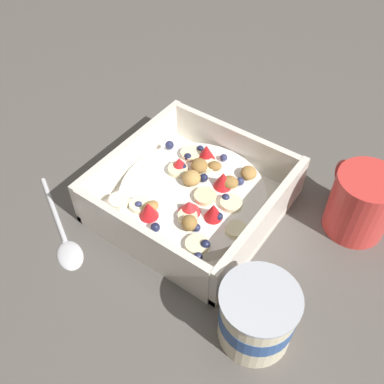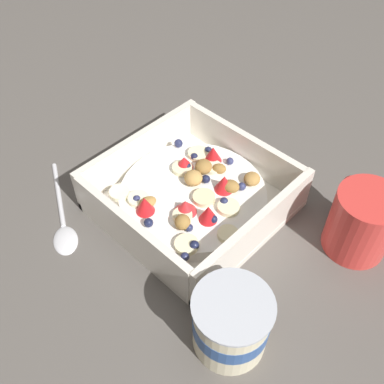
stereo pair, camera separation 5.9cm
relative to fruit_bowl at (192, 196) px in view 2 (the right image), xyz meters
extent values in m
plane|color=#56514C|center=(0.00, 0.00, -0.02)|extent=(2.40, 2.40, 0.00)
cube|color=white|center=(0.00, 0.00, -0.02)|extent=(0.22, 0.22, 0.01)
cube|color=white|center=(0.00, -0.11, 0.01)|extent=(0.22, 0.01, 0.07)
cube|color=white|center=(0.00, 0.11, 0.01)|extent=(0.22, 0.01, 0.07)
cube|color=white|center=(-0.11, 0.00, 0.01)|extent=(0.01, 0.20, 0.07)
cube|color=white|center=(0.11, 0.00, 0.01)|extent=(0.01, 0.20, 0.07)
cylinder|color=white|center=(0.00, 0.00, 0.00)|extent=(0.20, 0.20, 0.02)
cylinder|color=#F7EFC6|center=(0.06, -0.04, 0.01)|extent=(0.04, 0.04, 0.01)
cylinder|color=#F4EAB7|center=(-0.06, -0.04, 0.01)|extent=(0.04, 0.04, 0.01)
cylinder|color=#F4EAB7|center=(0.02, 0.08, 0.01)|extent=(0.03, 0.03, 0.01)
cylinder|color=#F4EAB7|center=(-0.02, -0.04, 0.01)|extent=(0.04, 0.04, 0.01)
cylinder|color=#F4EAB7|center=(0.04, 0.02, 0.01)|extent=(0.04, 0.04, 0.01)
cylinder|color=#F4EAB7|center=(0.07, 0.06, 0.01)|extent=(0.04, 0.04, 0.01)
cylinder|color=beige|center=(0.00, 0.02, 0.01)|extent=(0.04, 0.04, 0.01)
cylinder|color=#F7EFC6|center=(0.07, -0.07, 0.01)|extent=(0.04, 0.04, 0.01)
cylinder|color=#F4EAB7|center=(-0.01, 0.05, 0.01)|extent=(0.04, 0.04, 0.01)
cylinder|color=#F7EFC6|center=(-0.05, -0.01, 0.01)|extent=(0.04, 0.04, 0.01)
cone|color=red|center=(0.03, 0.02, 0.02)|extent=(0.04, 0.04, 0.02)
cone|color=red|center=(-0.07, -0.02, 0.02)|extent=(0.04, 0.04, 0.03)
cone|color=red|center=(0.02, 0.05, 0.02)|extent=(0.03, 0.03, 0.03)
cone|color=red|center=(0.07, -0.02, 0.02)|extent=(0.03, 0.03, 0.02)
cone|color=red|center=(-0.03, -0.04, 0.02)|extent=(0.04, 0.04, 0.02)
cone|color=red|center=(-0.03, 0.03, 0.02)|extent=(0.03, 0.03, 0.02)
sphere|color=#191E3D|center=(-0.07, -0.04, 0.01)|extent=(0.01, 0.01, 0.01)
sphere|color=navy|center=(0.06, -0.04, 0.01)|extent=(0.01, 0.01, 0.01)
sphere|color=navy|center=(-0.05, 0.04, 0.01)|extent=(0.01, 0.01, 0.01)
sphere|color=#23284C|center=(0.05, 0.04, 0.01)|extent=(0.01, 0.01, 0.01)
sphere|color=#191E3D|center=(-0.03, 0.00, 0.01)|extent=(0.01, 0.01, 0.01)
sphere|color=#23284C|center=(0.08, 0.07, 0.01)|extent=(0.01, 0.01, 0.01)
sphere|color=#191E3D|center=(-0.03, -0.04, 0.01)|extent=(0.01, 0.01, 0.01)
sphere|color=#23284C|center=(-0.01, 0.04, 0.01)|extent=(0.01, 0.01, 0.01)
sphere|color=#23284C|center=(-0.05, -0.08, 0.01)|extent=(0.01, 0.01, 0.01)
sphere|color=#191E3D|center=(-0.05, -0.04, 0.01)|extent=(0.01, 0.01, 0.01)
sphere|color=#191E3D|center=(0.02, 0.05, 0.01)|extent=(0.01, 0.01, 0.01)
sphere|color=#191E3D|center=(0.06, 0.07, 0.01)|extent=(0.01, 0.01, 0.01)
sphere|color=navy|center=(-0.08, 0.00, 0.01)|extent=(0.01, 0.01, 0.01)
sphere|color=#191E3D|center=(0.08, 0.00, 0.01)|extent=(0.01, 0.01, 0.01)
ellipsoid|color=olive|center=(0.05, 0.03, 0.02)|extent=(0.03, 0.03, 0.02)
ellipsoid|color=olive|center=(-0.04, 0.03, 0.02)|extent=(0.03, 0.03, 0.02)
ellipsoid|color=olive|center=(-0.04, -0.02, 0.02)|extent=(0.03, 0.03, 0.02)
ellipsoid|color=tan|center=(-0.01, -0.01, 0.02)|extent=(0.03, 0.03, 0.02)
ellipsoid|color=#AD7F42|center=(0.06, -0.03, 0.01)|extent=(0.03, 0.02, 0.01)
ellipsoid|color=#AD7F42|center=(-0.07, 0.05, 0.02)|extent=(0.03, 0.03, 0.02)
ellipsoid|color=olive|center=(-0.05, 0.00, 0.01)|extent=(0.02, 0.03, 0.01)
ellipsoid|color=silver|center=(0.16, -0.08, -0.02)|extent=(0.05, 0.06, 0.01)
cylinder|color=silver|center=(0.12, -0.15, -0.02)|extent=(0.07, 0.11, 0.01)
cylinder|color=beige|center=(0.11, 0.16, 0.02)|extent=(0.08, 0.08, 0.08)
cylinder|color=#2D5193|center=(0.11, 0.16, 0.02)|extent=(0.08, 0.08, 0.02)
cylinder|color=#B7BCC6|center=(0.11, 0.16, 0.06)|extent=(0.08, 0.08, 0.00)
cylinder|color=red|center=(-0.10, 0.19, 0.02)|extent=(0.08, 0.08, 0.09)
torus|color=red|center=(-0.13, 0.16, 0.02)|extent=(0.04, 0.05, 0.05)
camera|label=1|loc=(0.33, 0.24, 0.45)|focal=41.58mm
camera|label=2|loc=(0.29, 0.28, 0.45)|focal=41.58mm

